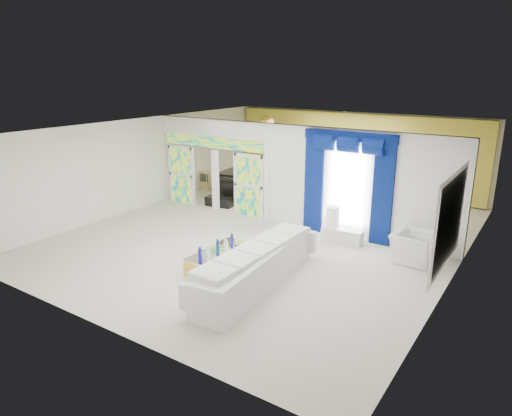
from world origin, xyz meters
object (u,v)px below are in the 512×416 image
Objects in this scene: white_sofa at (257,269)px; coffee_table at (217,258)px; console_table at (342,235)px; grand_piano at (246,183)px; armchair at (414,247)px.

coffee_table is (-1.35, 0.30, -0.18)m from white_sofa.
console_table is (1.83, 3.16, -0.01)m from coffee_table.
grand_piano is (-3.08, 5.64, 0.29)m from coffee_table.
coffee_table is at bearing 133.41° from armchair.
console_table is (0.48, 3.46, -0.19)m from white_sofa.
coffee_table is 1.61× the size of armchair.
coffee_table reaches higher than console_table.
console_table is at bearing -33.21° from grand_piano.
coffee_table is 4.83m from armchair.
white_sofa is 2.06× the size of grand_piano.
white_sofa is 2.27× the size of coffee_table.
white_sofa reaches higher than coffee_table.
console_table is 2.00m from armchair.
console_table is at bearing 77.12° from white_sofa.
armchair is (3.82, 2.95, 0.16)m from coffee_table.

